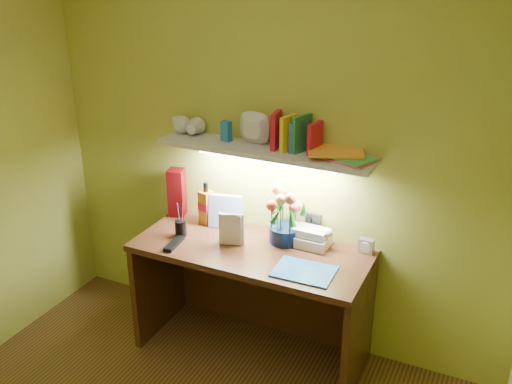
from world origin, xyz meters
TOP-DOWN VIEW (x-y plane):
  - desk at (0.00, 1.20)m, footprint 1.40×0.60m
  - flower_bouquet at (0.15, 1.36)m, footprint 0.29×0.29m
  - telephone at (0.31, 1.38)m, footprint 0.22×0.17m
  - desk_clock at (0.63, 1.43)m, footprint 0.09×0.05m
  - whisky_bottle at (-0.40, 1.38)m, footprint 0.09×0.09m
  - whisky_box at (-0.64, 1.41)m, footprint 0.13×0.13m
  - pen_cup at (-0.46, 1.16)m, footprint 0.07×0.07m
  - art_card at (-0.26, 1.38)m, footprint 0.22×0.09m
  - tv_remote at (-0.43, 1.03)m, footprint 0.07×0.19m
  - blue_folder at (0.38, 1.07)m, footprint 0.33×0.25m
  - desk_book_a at (-0.19, 1.16)m, footprint 0.15×0.07m
  - desk_book_b at (-0.20, 1.19)m, footprint 0.14×0.02m
  - wall_shelf at (0.00, 1.38)m, footprint 1.32×0.32m

SIDE VIEW (x-z plane):
  - desk at x=0.00m, z-range 0.00..0.75m
  - blue_folder at x=0.38m, z-range 0.75..0.76m
  - tv_remote at x=-0.43m, z-range 0.75..0.77m
  - desk_clock at x=0.63m, z-range 0.75..0.84m
  - telephone at x=0.31m, z-range 0.75..0.88m
  - pen_cup at x=-0.46m, z-range 0.75..0.92m
  - desk_book_b at x=-0.20m, z-range 0.75..0.95m
  - desk_book_a at x=-0.19m, z-range 0.75..0.95m
  - art_card at x=-0.26m, z-range 0.75..0.96m
  - whisky_bottle at x=-0.40m, z-range 0.75..1.03m
  - whisky_box at x=-0.64m, z-range 0.75..1.07m
  - flower_bouquet at x=0.15m, z-range 0.75..1.10m
  - wall_shelf at x=0.00m, z-range 1.21..1.46m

